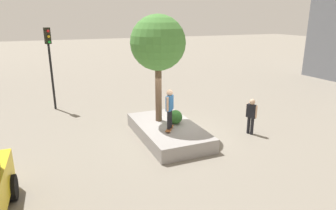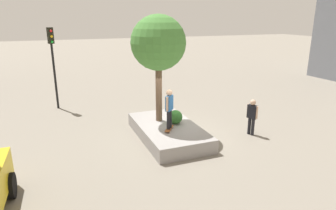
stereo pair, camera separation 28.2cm
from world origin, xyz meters
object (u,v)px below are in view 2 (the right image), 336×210
at_px(bystander_watching, 252,115).
at_px(skateboard, 169,129).
at_px(planter_ledge, 168,131).
at_px(plaza_tree, 158,44).
at_px(skateboarder, 169,106).
at_px(traffic_light_corner, 53,54).

bearing_deg(bystander_watching, skateboard, 82.44).
relative_size(planter_ledge, bystander_watching, 2.74).
height_order(plaza_tree, skateboarder, plaza_tree).
xyz_separation_m(skateboard, traffic_light_corner, (6.81, 4.09, 2.42)).
distance_m(traffic_light_corner, bystander_watching, 10.88).
distance_m(planter_ledge, plaza_tree, 3.73).
xyz_separation_m(traffic_light_corner, bystander_watching, (-7.30, -7.78, -2.12)).
bearing_deg(planter_ledge, plaza_tree, 11.15).
distance_m(plaza_tree, skateboard, 3.54).
bearing_deg(traffic_light_corner, bystander_watching, -133.20).
relative_size(planter_ledge, skateboarder, 2.70).
distance_m(plaza_tree, traffic_light_corner, 6.97).
bearing_deg(skateboarder, skateboard, 153.43).
height_order(skateboarder, bystander_watching, skateboarder).
relative_size(planter_ledge, plaza_tree, 0.96).
bearing_deg(bystander_watching, planter_ledge, 74.02).
bearing_deg(plaza_tree, traffic_light_corner, 36.39).
distance_m(planter_ledge, traffic_light_corner, 8.08).
distance_m(skateboard, skateboarder, 0.95).
relative_size(skateboard, bystander_watching, 0.48).
relative_size(planter_ledge, skateboard, 5.67).
height_order(planter_ledge, skateboard, skateboard).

